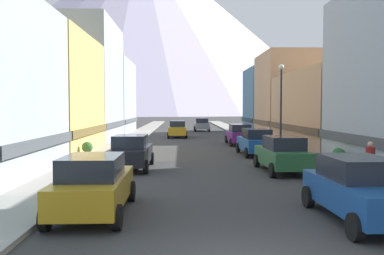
{
  "coord_description": "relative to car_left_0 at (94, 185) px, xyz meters",
  "views": [
    {
      "loc": [
        -1.21,
        -7.58,
        3.17
      ],
      "look_at": [
        -0.14,
        32.17,
        1.24
      ],
      "focal_mm": 37.89,
      "sensor_mm": 36.0,
      "label": 1
    }
  ],
  "objects": [
    {
      "name": "streetlamp_right",
      "position": [
        9.15,
        14.49,
        3.09
      ],
      "size": [
        0.36,
        0.36,
        5.86
      ],
      "color": "black",
      "rests_on": "sidewalk_right"
    },
    {
      "name": "storefront_left_4",
      "position": [
        -7.71,
        38.9,
        3.47
      ],
      "size": [
        8.32,
        11.85,
        9.06
      ],
      "color": "#99A5B2",
      "rests_on": "ground"
    },
    {
      "name": "storefront_left_2",
      "position": [
        -8.7,
        16.31,
        3.03
      ],
      "size": [
        10.29,
        10.3,
        8.15
      ],
      "color": "#D8B259",
      "rests_on": "ground"
    },
    {
      "name": "storefront_right_3",
      "position": [
        14.51,
        31.78,
        3.46
      ],
      "size": [
        6.73,
        8.87,
        9.05
      ],
      "color": "tan",
      "rests_on": "ground"
    },
    {
      "name": "potted_plant_2",
      "position": [
        -3.2,
        13.09,
        -0.2
      ],
      "size": [
        0.68,
        0.68,
        0.94
      ],
      "color": "gray",
      "rests_on": "sidewalk_left"
    },
    {
      "name": "pedestrian_0",
      "position": [
        10.05,
        3.73,
        0.04
      ],
      "size": [
        0.36,
        0.36,
        1.7
      ],
      "color": "maroon",
      "rests_on": "sidewalk_right"
    },
    {
      "name": "car_driving_1",
      "position": [
        5.4,
        43.13,
        0.0
      ],
      "size": [
        2.06,
        4.4,
        1.78
      ],
      "color": "slate",
      "rests_on": "ground"
    },
    {
      "name": "storefront_left_3",
      "position": [
        -8.63,
        27.12,
        4.55
      ],
      "size": [
        10.17,
        10.97,
        11.26
      ],
      "color": "#99A5B2",
      "rests_on": "ground"
    },
    {
      "name": "sidewalk_left",
      "position": [
        -2.45,
        30.63,
        -0.82
      ],
      "size": [
        2.5,
        100.0,
        0.15
      ],
      "primitive_type": "cube",
      "color": "gray",
      "rests_on": "ground"
    },
    {
      "name": "potted_plant_1",
      "position": [
        10.8,
        8.75,
        -0.26
      ],
      "size": [
        0.67,
        0.67,
        0.92
      ],
      "color": "brown",
      "rests_on": "sidewalk_right"
    },
    {
      "name": "car_right_0",
      "position": [
        7.6,
        -0.85,
        0.0
      ],
      "size": [
        2.16,
        4.44,
        1.78
      ],
      "color": "#19478C",
      "rests_on": "ground"
    },
    {
      "name": "car_left_1",
      "position": [
        -0.0,
        8.97,
        0.0
      ],
      "size": [
        2.12,
        4.43,
        1.78
      ],
      "color": "black",
      "rests_on": "ground"
    },
    {
      "name": "car_right_2",
      "position": [
        7.6,
        14.9,
        0.0
      ],
      "size": [
        2.18,
        4.45,
        1.78
      ],
      "color": "#19478C",
      "rests_on": "ground"
    },
    {
      "name": "car_driving_0",
      "position": [
        2.2,
        31.48,
        0.0
      ],
      "size": [
        2.06,
        4.4,
        1.78
      ],
      "color": "#B28419",
      "rests_on": "ground"
    },
    {
      "name": "storefront_right_2",
      "position": [
        15.68,
        20.05,
        2.0
      ],
      "size": [
        9.06,
        13.91,
        6.02
      ],
      "color": "tan",
      "rests_on": "ground"
    },
    {
      "name": "sidewalk_right",
      "position": [
        10.05,
        30.63,
        -0.82
      ],
      "size": [
        2.5,
        100.0,
        0.15
      ],
      "primitive_type": "cube",
      "color": "gray",
      "rests_on": "ground"
    },
    {
      "name": "car_right_1",
      "position": [
        7.6,
        7.79,
        0.0
      ],
      "size": [
        2.19,
        4.46,
        1.78
      ],
      "color": "#265933",
      "rests_on": "ground"
    },
    {
      "name": "mountain_backdrop",
      "position": [
        -23.29,
        255.63,
        55.19
      ],
      "size": [
        253.81,
        253.81,
        112.19
      ],
      "primitive_type": "cone",
      "color": "silver",
      "rests_on": "ground"
    },
    {
      "name": "car_left_0",
      "position": [
        0.0,
        0.0,
        0.0
      ],
      "size": [
        2.11,
        4.42,
        1.78
      ],
      "color": "#B28419",
      "rests_on": "ground"
    },
    {
      "name": "storefront_right_4",
      "position": [
        14.9,
        40.94,
        3.1
      ],
      "size": [
        7.5,
        8.5,
        8.3
      ],
      "color": "slate",
      "rests_on": "ground"
    },
    {
      "name": "potted_plant_0",
      "position": [
        10.8,
        8.88,
        -0.22
      ],
      "size": [
        0.61,
        0.61,
        0.95
      ],
      "color": "brown",
      "rests_on": "sidewalk_right"
    },
    {
      "name": "car_right_3",
      "position": [
        7.6,
        22.56,
        0.0
      ],
      "size": [
        2.11,
        4.42,
        1.78
      ],
      "color": "#591E72",
      "rests_on": "ground"
    }
  ]
}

